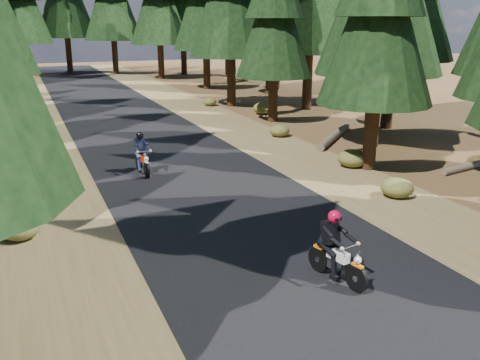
# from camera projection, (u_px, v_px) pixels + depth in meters

# --- Properties ---
(ground) EXTENTS (120.00, 120.00, 0.00)m
(ground) POSITION_uv_depth(u_px,v_px,m) (264.00, 242.00, 12.44)
(ground) COLOR #4E341B
(ground) RESTS_ON ground
(road) EXTENTS (6.00, 100.00, 0.01)m
(road) POSITION_uv_depth(u_px,v_px,m) (198.00, 184.00, 16.87)
(road) COLOR black
(road) RESTS_ON ground
(shoulder_l) EXTENTS (3.20, 100.00, 0.01)m
(shoulder_l) POSITION_uv_depth(u_px,v_px,m) (44.00, 202.00, 15.20)
(shoulder_l) COLOR brown
(shoulder_l) RESTS_ON ground
(shoulder_r) EXTENTS (3.20, 100.00, 0.01)m
(shoulder_r) POSITION_uv_depth(u_px,v_px,m) (324.00, 169.00, 18.55)
(shoulder_r) COLOR brown
(shoulder_r) RESTS_ON ground
(log_near) EXTENTS (3.71, 3.75, 0.32)m
(log_near) POSITION_uv_depth(u_px,v_px,m) (334.00, 136.00, 23.22)
(log_near) COLOR #4C4233
(log_near) RESTS_ON ground
(log_far) EXTENTS (3.61, 0.98, 0.24)m
(log_far) POSITION_uv_depth(u_px,v_px,m) (476.00, 165.00, 18.71)
(log_far) COLOR #4C4233
(log_far) RESTS_ON ground
(understory_shrubs) EXTENTS (15.47, 28.67, 0.66)m
(understory_shrubs) POSITION_uv_depth(u_px,v_px,m) (241.00, 144.00, 21.04)
(understory_shrubs) COLOR #474C1E
(understory_shrubs) RESTS_ON ground
(rider_lead) EXTENTS (0.82, 1.68, 1.43)m
(rider_lead) POSITION_uv_depth(u_px,v_px,m) (337.00, 259.00, 10.44)
(rider_lead) COLOR silver
(rider_lead) RESTS_ON road
(rider_follow) EXTENTS (0.56, 1.61, 1.42)m
(rider_follow) POSITION_uv_depth(u_px,v_px,m) (142.00, 160.00, 17.84)
(rider_follow) COLOR #9A210A
(rider_follow) RESTS_ON road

